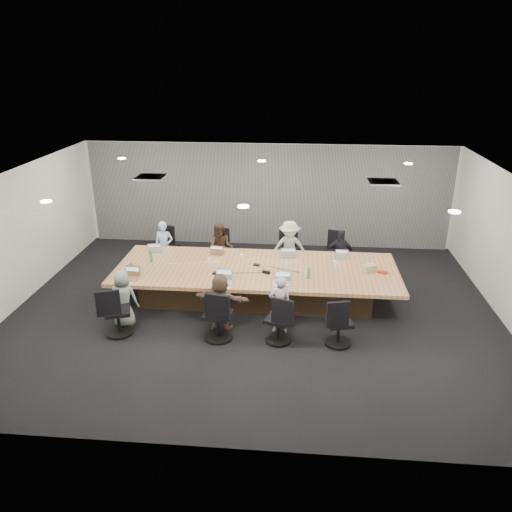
# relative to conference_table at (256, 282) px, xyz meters

# --- Properties ---
(floor) EXTENTS (10.00, 8.00, 0.00)m
(floor) POSITION_rel_conference_table_xyz_m (0.00, -0.50, -0.40)
(floor) COLOR black
(floor) RESTS_ON ground
(ceiling) EXTENTS (10.00, 8.00, 0.00)m
(ceiling) POSITION_rel_conference_table_xyz_m (0.00, -0.50, 2.40)
(ceiling) COLOR white
(ceiling) RESTS_ON wall_back
(wall_back) EXTENTS (10.00, 0.00, 2.80)m
(wall_back) POSITION_rel_conference_table_xyz_m (0.00, 3.50, 1.00)
(wall_back) COLOR silver
(wall_back) RESTS_ON ground
(wall_front) EXTENTS (10.00, 0.00, 2.80)m
(wall_front) POSITION_rel_conference_table_xyz_m (0.00, -4.50, 1.00)
(wall_front) COLOR silver
(wall_front) RESTS_ON ground
(wall_left) EXTENTS (0.00, 8.00, 2.80)m
(wall_left) POSITION_rel_conference_table_xyz_m (-5.00, -0.50, 1.00)
(wall_left) COLOR silver
(wall_left) RESTS_ON ground
(curtain) EXTENTS (9.80, 0.04, 2.80)m
(curtain) POSITION_rel_conference_table_xyz_m (0.00, 3.42, 1.00)
(curtain) COLOR gray
(curtain) RESTS_ON ground
(conference_table) EXTENTS (6.00, 2.20, 0.74)m
(conference_table) POSITION_rel_conference_table_xyz_m (0.00, 0.00, 0.00)
(conference_table) COLOR #3E2B1A
(conference_table) RESTS_ON ground
(chair_0) EXTENTS (0.64, 0.64, 0.77)m
(chair_0) POSITION_rel_conference_table_xyz_m (-2.38, 1.70, -0.02)
(chair_0) COLOR black
(chair_0) RESTS_ON ground
(chair_1) EXTENTS (0.61, 0.61, 0.73)m
(chair_1) POSITION_rel_conference_table_xyz_m (-0.98, 1.70, -0.03)
(chair_1) COLOR black
(chair_1) RESTS_ON ground
(chair_2) EXTENTS (0.67, 0.67, 0.86)m
(chair_2) POSITION_rel_conference_table_xyz_m (0.67, 1.70, 0.03)
(chair_2) COLOR black
(chair_2) RESTS_ON ground
(chair_3) EXTENTS (0.62, 0.62, 0.77)m
(chair_3) POSITION_rel_conference_table_xyz_m (1.85, 1.70, -0.02)
(chair_3) COLOR black
(chair_3) RESTS_ON ground
(chair_4) EXTENTS (0.69, 0.69, 0.81)m
(chair_4) POSITION_rel_conference_table_xyz_m (-2.48, -1.70, 0.00)
(chair_4) COLOR black
(chair_4) RESTS_ON ground
(chair_5) EXTENTS (0.65, 0.65, 0.84)m
(chair_5) POSITION_rel_conference_table_xyz_m (-0.57, -1.70, 0.02)
(chair_5) COLOR black
(chair_5) RESTS_ON ground
(chair_6) EXTENTS (0.66, 0.66, 0.76)m
(chair_6) POSITION_rel_conference_table_xyz_m (0.56, -1.70, -0.02)
(chair_6) COLOR black
(chair_6) RESTS_ON ground
(chair_7) EXTENTS (0.62, 0.62, 0.76)m
(chair_7) POSITION_rel_conference_table_xyz_m (1.66, -1.70, -0.02)
(chair_7) COLOR black
(chair_7) RESTS_ON ground
(person_0) EXTENTS (0.46, 0.31, 1.25)m
(person_0) POSITION_rel_conference_table_xyz_m (-2.38, 1.35, 0.22)
(person_0) COLOR #9ABCD4
(person_0) RESTS_ON ground
(laptop_0) EXTENTS (0.33, 0.26, 0.02)m
(laptop_0) POSITION_rel_conference_table_xyz_m (-2.38, 0.80, 0.35)
(laptop_0) COLOR #B2B2B7
(laptop_0) RESTS_ON conference_table
(person_1) EXTENTS (0.64, 0.51, 1.26)m
(person_1) POSITION_rel_conference_table_xyz_m (-0.98, 1.35, 0.23)
(person_1) COLOR #3B291D
(person_1) RESTS_ON ground
(laptop_1) EXTENTS (0.33, 0.25, 0.02)m
(laptop_1) POSITION_rel_conference_table_xyz_m (-0.98, 0.80, 0.35)
(laptop_1) COLOR #8C6647
(laptop_1) RESTS_ON conference_table
(person_2) EXTENTS (0.92, 0.58, 1.36)m
(person_2) POSITION_rel_conference_table_xyz_m (0.67, 1.35, 0.28)
(person_2) COLOR #A7BBA7
(person_2) RESTS_ON ground
(laptop_2) EXTENTS (0.35, 0.25, 0.02)m
(laptop_2) POSITION_rel_conference_table_xyz_m (0.67, 0.80, 0.35)
(laptop_2) COLOR #B2B2B7
(laptop_2) RESTS_ON conference_table
(person_3) EXTENTS (0.72, 0.35, 1.18)m
(person_3) POSITION_rel_conference_table_xyz_m (1.85, 1.35, 0.19)
(person_3) COLOR black
(person_3) RESTS_ON ground
(laptop_3) EXTENTS (0.28, 0.19, 0.02)m
(laptop_3) POSITION_rel_conference_table_xyz_m (1.85, 0.80, 0.35)
(laptop_3) COLOR #B2B2B7
(laptop_3) RESTS_ON conference_table
(person_4) EXTENTS (0.57, 0.37, 1.15)m
(person_4) POSITION_rel_conference_table_xyz_m (-2.48, -1.35, 0.17)
(person_4) COLOR gray
(person_4) RESTS_ON ground
(laptop_4) EXTENTS (0.32, 0.23, 0.02)m
(laptop_4) POSITION_rel_conference_table_xyz_m (-2.48, -0.80, 0.35)
(laptop_4) COLOR #8C6647
(laptop_4) RESTS_ON conference_table
(person_5) EXTENTS (1.12, 0.49, 1.16)m
(person_5) POSITION_rel_conference_table_xyz_m (-0.57, -1.35, 0.18)
(person_5) COLOR brown
(person_5) RESTS_ON ground
(laptop_5) EXTENTS (0.38, 0.30, 0.02)m
(laptop_5) POSITION_rel_conference_table_xyz_m (-0.57, -0.80, 0.35)
(laptop_5) COLOR #B2B2B7
(laptop_5) RESTS_ON conference_table
(person_6) EXTENTS (0.45, 0.33, 1.16)m
(person_6) POSITION_rel_conference_table_xyz_m (0.56, -1.35, 0.18)
(person_6) COLOR #A7A4B4
(person_6) RESTS_ON ground
(laptop_6) EXTENTS (0.36, 0.27, 0.02)m
(laptop_6) POSITION_rel_conference_table_xyz_m (0.56, -0.80, 0.35)
(laptop_6) COLOR #B2B2B7
(laptop_6) RESTS_ON conference_table
(bottle_green_left) EXTENTS (0.08, 0.08, 0.25)m
(bottle_green_left) POSITION_rel_conference_table_xyz_m (-2.33, 0.11, 0.46)
(bottle_green_left) COLOR #3B7843
(bottle_green_left) RESTS_ON conference_table
(bottle_green_right) EXTENTS (0.07, 0.07, 0.24)m
(bottle_green_right) POSITION_rel_conference_table_xyz_m (1.11, -0.47, 0.46)
(bottle_green_right) COLOR #3B7843
(bottle_green_right) RESTS_ON conference_table
(bottle_clear) EXTENTS (0.09, 0.09, 0.23)m
(bottle_clear) POSITION_rel_conference_table_xyz_m (-0.99, -0.12, 0.45)
(bottle_clear) COLOR silver
(bottle_clear) RESTS_ON conference_table
(cup_white_far) EXTENTS (0.08, 0.08, 0.09)m
(cup_white_far) POSITION_rel_conference_table_xyz_m (-0.38, 0.50, 0.39)
(cup_white_far) COLOR white
(cup_white_far) RESTS_ON conference_table
(cup_white_near) EXTENTS (0.08, 0.08, 0.10)m
(cup_white_near) POSITION_rel_conference_table_xyz_m (1.67, 0.29, 0.39)
(cup_white_near) COLOR white
(cup_white_near) RESTS_ON conference_table
(mug_brown) EXTENTS (0.11, 0.11, 0.10)m
(mug_brown) POSITION_rel_conference_table_xyz_m (-2.65, -0.26, 0.39)
(mug_brown) COLOR brown
(mug_brown) RESTS_ON conference_table
(mic_left) EXTENTS (0.19, 0.15, 0.03)m
(mic_left) POSITION_rel_conference_table_xyz_m (-0.79, -0.41, 0.36)
(mic_left) COLOR black
(mic_left) RESTS_ON conference_table
(mic_right) EXTENTS (0.15, 0.13, 0.03)m
(mic_right) POSITION_rel_conference_table_xyz_m (-0.01, 0.12, 0.35)
(mic_right) COLOR black
(mic_right) RESTS_ON conference_table
(stapler) EXTENTS (0.17, 0.10, 0.06)m
(stapler) POSITION_rel_conference_table_xyz_m (0.23, -0.29, 0.37)
(stapler) COLOR black
(stapler) RESTS_ON conference_table
(canvas_bag) EXTENTS (0.33, 0.29, 0.15)m
(canvas_bag) POSITION_rel_conference_table_xyz_m (2.37, 0.01, 0.41)
(canvas_bag) COLOR tan
(canvas_bag) RESTS_ON conference_table
(snack_packet) EXTENTS (0.20, 0.18, 0.04)m
(snack_packet) POSITION_rel_conference_table_xyz_m (2.65, -0.05, 0.36)
(snack_packet) COLOR red
(snack_packet) RESTS_ON conference_table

